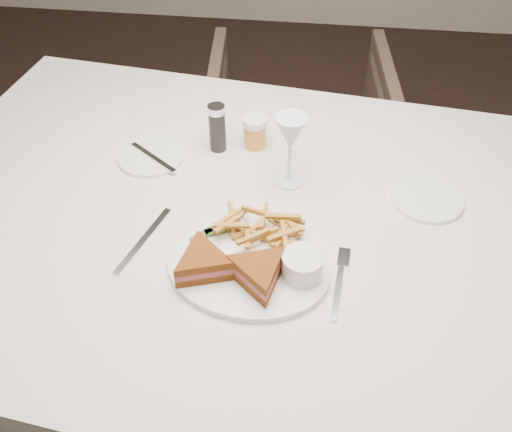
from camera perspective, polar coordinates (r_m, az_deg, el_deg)
The scene contains 4 objects.
ground at distance 1.89m, azimuth 6.04°, elevation -14.90°, with size 5.00×5.00×0.00m, color black.
table at distance 1.52m, azimuth 0.24°, elevation -10.44°, with size 1.63×1.09×0.75m, color silver.
chair_far at distance 2.21m, azimuth 4.23°, elevation 8.62°, with size 0.66×0.62×0.68m, color #4B392E.
table_setting at distance 1.17m, azimuth 0.10°, elevation -0.55°, with size 0.81×0.64×0.18m.
Camera 1 is at (-0.07, -1.00, 1.60)m, focal length 40.00 mm.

